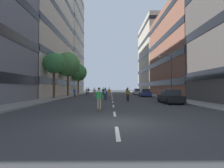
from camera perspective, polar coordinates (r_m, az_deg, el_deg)
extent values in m
plane|color=#333335|center=(38.65, -0.06, -3.78)|extent=(178.43, 178.43, 0.00)
cube|color=gray|center=(43.27, -12.25, -3.38)|extent=(2.88, 81.78, 0.14)
cube|color=gray|center=(43.38, 12.03, -3.38)|extent=(2.88, 81.78, 0.14)
cube|color=silver|center=(7.10, 1.75, -15.47)|extent=(0.16, 2.20, 0.01)
cube|color=silver|center=(12.00, 0.82, -9.57)|extent=(0.16, 2.20, 0.01)
cube|color=silver|center=(16.97, 0.44, -7.10)|extent=(0.16, 2.20, 0.01)
cube|color=silver|center=(21.94, 0.24, -5.75)|extent=(0.16, 2.20, 0.01)
cube|color=silver|center=(26.93, 0.11, -4.90)|extent=(0.16, 2.20, 0.01)
cube|color=silver|center=(31.92, 0.02, -4.32)|extent=(0.16, 2.20, 0.01)
cube|color=silver|center=(36.92, -0.04, -3.89)|extent=(0.16, 2.20, 0.01)
cube|color=silver|center=(41.91, -0.09, -3.57)|extent=(0.16, 2.20, 0.01)
cube|color=silver|center=(46.91, -0.13, -3.31)|extent=(0.16, 2.20, 0.01)
cube|color=silver|center=(51.90, -0.16, -3.11)|extent=(0.16, 2.20, 0.01)
cube|color=silver|center=(56.90, -0.19, -2.94)|extent=(0.16, 2.20, 0.01)
cube|color=silver|center=(61.90, -0.21, -2.80)|extent=(0.16, 2.20, 0.01)
cube|color=silver|center=(66.90, -0.23, -2.67)|extent=(0.16, 2.20, 0.01)
cube|color=silver|center=(71.89, -0.24, -2.57)|extent=(0.16, 2.20, 0.01)
cube|color=#BCB29E|center=(43.36, -26.92, 15.74)|extent=(16.66, 23.99, 28.56)
cube|color=black|center=(41.53, -27.06, 0.47)|extent=(16.78, 24.11, 1.10)
cube|color=black|center=(41.93, -27.00, 6.99)|extent=(16.78, 24.11, 1.10)
cube|color=black|center=(42.85, -26.94, 13.30)|extent=(16.78, 24.11, 1.10)
cube|color=black|center=(44.27, -26.88, 19.28)|extent=(16.78, 24.11, 1.10)
cube|color=#B2A893|center=(63.51, -17.93, 12.84)|extent=(16.66, 17.92, 34.14)
cube|color=black|center=(61.64, -18.01, -0.03)|extent=(16.78, 18.04, 1.10)
cube|color=black|center=(61.93, -17.99, 4.49)|extent=(16.78, 18.04, 1.10)
cube|color=black|center=(62.59, -17.96, 8.94)|extent=(16.78, 18.04, 1.10)
cube|color=black|center=(63.62, -17.93, 13.26)|extent=(16.78, 18.04, 1.10)
cube|color=black|center=(65.01, -17.90, 17.43)|extent=(16.78, 18.04, 1.10)
cube|color=black|center=(66.72, -17.87, 21.41)|extent=(16.78, 18.04, 1.10)
cube|color=brown|center=(42.40, 26.73, 8.98)|extent=(16.66, 23.20, 18.27)
cube|color=black|center=(41.76, 26.81, 0.30)|extent=(16.78, 23.32, 1.10)
cube|color=black|center=(42.12, 26.75, 6.53)|extent=(16.78, 23.32, 1.10)
cube|color=black|center=(42.96, 26.69, 12.58)|extent=(16.78, 23.32, 1.10)
cube|color=black|center=(44.26, 26.64, 18.34)|extent=(16.78, 23.32, 1.10)
cube|color=#B2A893|center=(62.58, 17.53, 7.98)|extent=(16.66, 19.98, 23.31)
cube|color=black|center=(61.80, 17.58, -0.15)|extent=(16.78, 20.10, 1.10)
cube|color=black|center=(62.05, 17.55, 4.15)|extent=(16.78, 20.10, 1.10)
cube|color=black|center=(62.66, 17.53, 8.40)|extent=(16.78, 20.10, 1.10)
cube|color=black|center=(63.59, 17.50, 12.55)|extent=(16.78, 20.10, 1.10)
cube|color=black|center=(64.85, 17.47, 16.55)|extent=(16.78, 20.10, 1.10)
cube|color=black|center=(21.04, 18.22, -4.46)|extent=(1.80, 4.40, 0.70)
cube|color=#2D3338|center=(20.87, 18.34, -2.64)|extent=(1.60, 2.10, 0.64)
cylinder|color=black|center=(22.20, 15.06, -4.84)|extent=(0.22, 0.64, 0.64)
cylinder|color=black|center=(22.68, 18.97, -4.74)|extent=(0.22, 0.64, 0.64)
cylinder|color=black|center=(19.43, 17.35, -5.36)|extent=(0.22, 0.64, 0.64)
cylinder|color=black|center=(19.98, 21.75, -5.21)|extent=(0.22, 0.64, 0.64)
cube|color=navy|center=(35.35, 10.52, -3.14)|extent=(1.80, 4.40, 0.70)
cube|color=#2D3338|center=(35.19, 10.56, -2.06)|extent=(1.60, 2.10, 0.64)
cylinder|color=black|center=(36.65, 8.86, -3.41)|extent=(0.22, 0.64, 0.64)
cylinder|color=black|center=(36.94, 11.31, -3.38)|extent=(0.22, 0.64, 0.64)
cylinder|color=black|center=(33.79, 9.65, -3.59)|extent=(0.22, 0.64, 0.64)
cylinder|color=black|center=(34.11, 12.30, -3.56)|extent=(0.22, 0.64, 0.64)
cube|color=silver|center=(44.37, 8.27, -2.74)|extent=(1.80, 4.40, 0.70)
cube|color=#2D3338|center=(44.21, 8.29, -1.88)|extent=(1.60, 2.10, 0.64)
cylinder|color=black|center=(45.70, 7.00, -2.97)|extent=(0.22, 0.64, 0.64)
cylinder|color=black|center=(45.93, 8.98, -2.95)|extent=(0.22, 0.64, 0.64)
cylinder|color=black|center=(42.83, 7.50, -3.09)|extent=(0.22, 0.64, 0.64)
cylinder|color=black|center=(43.08, 9.61, -3.07)|extent=(0.22, 0.64, 0.64)
cylinder|color=#4C3823|center=(28.98, -18.20, -0.04)|extent=(0.36, 0.36, 4.32)
sphere|color=#387A3D|center=(29.23, -18.15, 6.43)|extent=(3.26, 3.26, 3.26)
cylinder|color=#4C3823|center=(37.55, -14.05, -0.05)|extent=(0.36, 0.36, 4.67)
sphere|color=#478442|center=(37.85, -14.02, 6.16)|extent=(5.02, 5.02, 5.02)
cylinder|color=#4C3823|center=(48.96, -10.84, -0.63)|extent=(0.36, 0.36, 4.12)
sphere|color=#387A3D|center=(49.14, -10.83, 3.68)|extent=(4.67, 4.67, 4.67)
cylinder|color=#3F3F44|center=(27.87, 18.55, 2.25)|extent=(0.16, 0.16, 6.50)
cylinder|color=#3F3F44|center=(27.96, 16.75, 8.73)|extent=(1.80, 0.10, 0.10)
ellipsoid|color=silver|center=(27.68, 14.95, 8.50)|extent=(0.50, 0.30, 0.24)
cube|color=brown|center=(39.66, 4.84, -3.59)|extent=(0.36, 0.92, 0.02)
cylinder|color=#D8BF4C|center=(39.98, 4.88, -3.64)|extent=(0.19, 0.10, 0.07)
cylinder|color=#D8BF4C|center=(39.34, 4.79, -3.68)|extent=(0.19, 0.10, 0.07)
cylinder|color=#594C47|center=(39.65, 4.71, -2.99)|extent=(0.16, 0.16, 0.80)
cylinder|color=#594C47|center=(39.63, 4.97, -2.99)|extent=(0.16, 0.16, 0.80)
cube|color=blue|center=(39.62, 4.84, -2.02)|extent=(0.35, 0.26, 0.55)
cylinder|color=blue|center=(39.70, 4.53, -2.06)|extent=(0.13, 0.24, 0.55)
cylinder|color=blue|center=(39.65, 5.16, -2.06)|extent=(0.13, 0.24, 0.55)
sphere|color=tan|center=(39.64, 4.84, -1.36)|extent=(0.22, 0.22, 0.22)
sphere|color=black|center=(39.64, 4.84, -1.29)|extent=(0.21, 0.21, 0.21)
cube|color=black|center=(39.45, 4.81, -1.98)|extent=(0.29, 0.21, 0.40)
cube|color=brown|center=(41.20, -8.17, -3.49)|extent=(0.30, 0.92, 0.02)
cylinder|color=#D8BF4C|center=(41.52, -8.16, -3.54)|extent=(0.19, 0.09, 0.07)
cylinder|color=#D8BF4C|center=(40.88, -8.18, -3.57)|extent=(0.19, 0.09, 0.07)
cylinder|color=#2D334C|center=(41.19, -8.29, -2.92)|extent=(0.15, 0.15, 0.80)
cylinder|color=#2D334C|center=(41.18, -8.04, -2.92)|extent=(0.15, 0.15, 0.80)
cube|color=white|center=(41.17, -8.17, -1.98)|extent=(0.34, 0.23, 0.55)
cylinder|color=white|center=(41.23, -8.47, -2.01)|extent=(0.11, 0.24, 0.55)
cylinder|color=white|center=(41.22, -7.86, -2.02)|extent=(0.11, 0.24, 0.55)
sphere|color=beige|center=(41.19, -8.16, -1.35)|extent=(0.22, 0.22, 0.22)
sphere|color=black|center=(41.19, -8.16, -1.28)|extent=(0.21, 0.21, 0.21)
cube|color=brown|center=(24.45, -2.16, -5.10)|extent=(0.33, 0.92, 0.02)
cylinder|color=#D8BF4C|center=(24.77, -2.03, -5.16)|extent=(0.19, 0.10, 0.07)
cylinder|color=#D8BF4C|center=(24.14, -2.29, -5.26)|extent=(0.19, 0.10, 0.07)
cylinder|color=#2D334C|center=(24.44, -2.36, -4.13)|extent=(0.16, 0.16, 0.80)
cylinder|color=#2D334C|center=(24.41, -1.95, -4.14)|extent=(0.16, 0.16, 0.80)
cube|color=blue|center=(24.40, -2.15, -2.55)|extent=(0.35, 0.24, 0.55)
cylinder|color=blue|center=(24.49, -2.64, -2.61)|extent=(0.12, 0.24, 0.55)
cylinder|color=blue|center=(24.41, -1.62, -2.62)|extent=(0.12, 0.24, 0.55)
sphere|color=#997051|center=(24.41, -2.14, -1.48)|extent=(0.22, 0.22, 0.22)
sphere|color=black|center=(24.41, -2.14, -1.37)|extent=(0.21, 0.21, 0.21)
cube|color=beige|center=(24.22, -2.23, -2.49)|extent=(0.28, 0.20, 0.40)
cube|color=brown|center=(13.85, -4.19, -8.11)|extent=(0.22, 0.90, 0.02)
cylinder|color=#D8BF4C|center=(14.17, -4.08, -8.14)|extent=(0.18, 0.07, 0.07)
cylinder|color=#D8BF4C|center=(13.54, -4.31, -8.47)|extent=(0.18, 0.07, 0.07)
cylinder|color=tan|center=(13.82, -4.56, -6.41)|extent=(0.14, 0.14, 0.80)
cylinder|color=tan|center=(13.80, -3.82, -6.42)|extent=(0.14, 0.14, 0.80)
cube|color=green|center=(13.76, -4.19, -3.62)|extent=(0.32, 0.21, 0.55)
cylinder|color=green|center=(13.83, -5.08, -3.72)|extent=(0.09, 0.23, 0.55)
cylinder|color=green|center=(13.80, -3.26, -3.72)|extent=(0.09, 0.23, 0.55)
sphere|color=tan|center=(13.77, -4.18, -1.72)|extent=(0.22, 0.22, 0.22)
sphere|color=black|center=(13.77, -4.18, -1.51)|extent=(0.21, 0.21, 0.21)
cube|color=brown|center=(33.06, -11.95, -4.05)|extent=(0.33, 0.92, 0.02)
cylinder|color=#D8BF4C|center=(33.38, -11.92, -4.10)|extent=(0.19, 0.10, 0.07)
cylinder|color=#D8BF4C|center=(32.74, -11.98, -4.16)|extent=(0.19, 0.10, 0.07)
cylinder|color=#2D334C|center=(33.05, -12.10, -3.34)|extent=(0.16, 0.16, 0.80)
cylinder|color=#2D334C|center=(33.04, -11.79, -3.34)|extent=(0.16, 0.16, 0.80)
cube|color=blue|center=(33.02, -11.94, -2.17)|extent=(0.35, 0.24, 0.55)
cylinder|color=blue|center=(33.09, -12.32, -2.21)|extent=(0.12, 0.24, 0.55)
cylinder|color=blue|center=(33.06, -11.56, -2.21)|extent=(0.12, 0.24, 0.55)
sphere|color=#997051|center=(33.04, -11.94, -1.38)|extent=(0.22, 0.22, 0.22)
sphere|color=black|center=(33.04, -11.94, -1.29)|extent=(0.21, 0.21, 0.21)
cube|color=brown|center=(35.67, -5.66, -3.86)|extent=(0.42, 0.92, 0.02)
cylinder|color=#D8BF4C|center=(35.98, -5.49, -3.91)|extent=(0.19, 0.11, 0.07)
cylinder|color=#D8BF4C|center=(35.37, -5.84, -3.96)|extent=(0.19, 0.11, 0.07)
cylinder|color=tan|center=(35.69, -5.80, -3.19)|extent=(0.17, 0.17, 0.80)
cylinder|color=tan|center=(35.63, -5.52, -3.20)|extent=(0.17, 0.17, 0.80)
cube|color=white|center=(35.64, -5.66, -2.11)|extent=(0.36, 0.27, 0.55)
cylinder|color=white|center=(35.76, -5.97, -2.15)|extent=(0.14, 0.24, 0.55)
cylinder|color=white|center=(35.61, -5.30, -2.16)|extent=(0.14, 0.24, 0.55)
sphere|color=beige|center=(35.65, -5.65, -1.38)|extent=(0.22, 0.22, 0.22)
sphere|color=black|center=(35.65, -5.65, -1.30)|extent=(0.21, 0.21, 0.21)
cube|color=brown|center=(41.70, -2.85, -3.47)|extent=(0.32, 0.92, 0.02)
cylinder|color=#D8BF4C|center=(42.02, -2.89, -3.52)|extent=(0.19, 0.09, 0.07)
cylinder|color=#D8BF4C|center=(41.39, -2.80, -3.56)|extent=(0.19, 0.09, 0.07)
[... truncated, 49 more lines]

